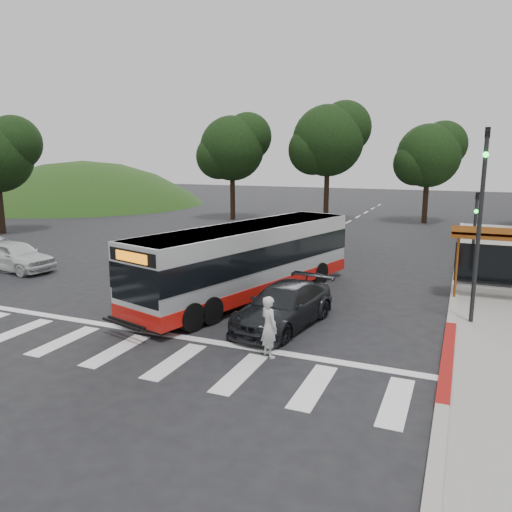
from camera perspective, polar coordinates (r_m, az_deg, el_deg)
The scene contains 16 objects.
ground at distance 19.38m, azimuth -6.45°, elevation -5.52°, with size 140.00×140.00×0.00m, color black.
sidewalk_east at distance 24.84m, azimuth 26.52°, elevation -2.74°, with size 4.00×40.00×0.12m, color gray.
curb_east at distance 24.76m, azimuth 21.91°, elevation -2.36°, with size 0.30×40.00×0.15m, color #9E9991.
curb_east_red at distance 15.19m, azimuth 21.04°, elevation -10.83°, with size 0.32×6.00×0.15m, color maroon.
hillside_nw at distance 62.06m, azimuth -18.92°, elevation 5.65°, with size 44.00×44.00×10.00m, color #173B13.
crosswalk_ladder at distance 15.46m, azimuth -15.65°, elevation -10.35°, with size 18.00×2.60×0.01m, color silver.
bus_shelter at distance 21.55m, azimuth 26.96°, elevation 1.44°, with size 4.20×1.60×2.86m.
traffic_signal_ne_tall at distance 17.72m, azimuth 24.29°, elevation 4.75°, with size 0.18×0.37×6.50m.
traffic_signal_ne_short at distance 24.83m, azimuth 23.73°, elevation 3.19°, with size 0.18×0.37×4.00m.
tree_north_a at distance 43.64m, azimuth 8.35°, elevation 13.05°, with size 6.60×6.15×10.17m.
tree_north_b at distance 44.30m, azimuth 19.21°, elevation 10.88°, with size 5.72×5.33×8.43m.
tree_north_c at distance 44.49m, azimuth -2.61°, elevation 12.31°, with size 6.16×5.74×9.30m.
transit_bus at distance 19.91m, azimuth -0.89°, elevation -0.67°, with size 2.44×11.24×2.90m, color silver, non-canonical shape.
pedestrian at distance 14.21m, azimuth 1.49°, elevation -8.07°, with size 0.65×0.43×1.78m, color silver.
dark_sedan at distance 16.75m, azimuth 3.18°, elevation -5.71°, with size 1.95×4.79×1.39m, color #212327.
west_car_white at distance 27.34m, azimuth -25.78°, elevation 0.02°, with size 1.77×4.40×1.50m, color silver.
Camera 1 is at (9.13, -16.13, 5.64)m, focal length 35.00 mm.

